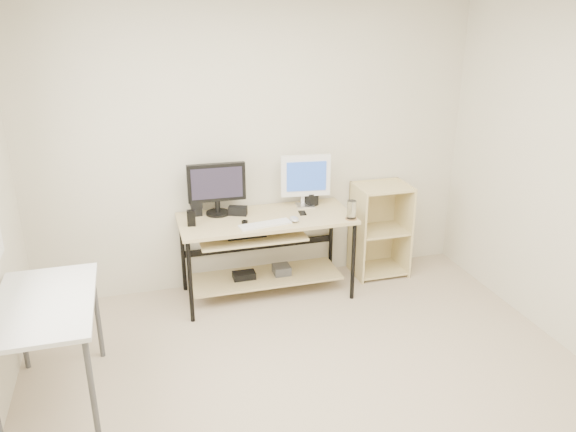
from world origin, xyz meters
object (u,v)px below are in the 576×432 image
(shelf_unit, at_px, (378,228))
(side_table, at_px, (45,313))
(audio_controller, at_px, (191,218))
(white_imac, at_px, (306,177))
(black_monitor, at_px, (217,186))
(desk, at_px, (264,240))

(shelf_unit, bearing_deg, side_table, -156.67)
(side_table, distance_m, audio_controller, 1.46)
(shelf_unit, bearing_deg, white_imac, 179.42)
(black_monitor, relative_size, white_imac, 1.05)
(side_table, distance_m, shelf_unit, 3.09)
(desk, height_order, side_table, same)
(side_table, bearing_deg, white_imac, 30.44)
(desk, relative_size, black_monitor, 2.99)
(side_table, bearing_deg, desk, 32.65)
(white_imac, bearing_deg, desk, -152.10)
(white_imac, bearing_deg, black_monitor, -173.90)
(desk, xyz_separation_m, black_monitor, (-0.36, 0.18, 0.47))
(side_table, bearing_deg, black_monitor, 43.83)
(shelf_unit, relative_size, black_monitor, 1.80)
(shelf_unit, xyz_separation_m, audio_controller, (-1.79, -0.20, 0.37))
(audio_controller, bearing_deg, white_imac, 17.78)
(side_table, bearing_deg, audio_controller, 44.68)
(black_monitor, bearing_deg, white_imac, 0.99)
(desk, distance_m, white_imac, 0.67)
(desk, relative_size, audio_controller, 10.86)
(side_table, relative_size, audio_controller, 7.24)
(shelf_unit, relative_size, white_imac, 1.89)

